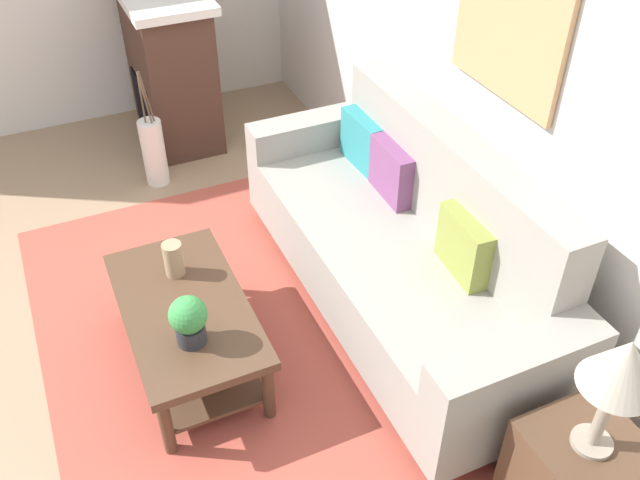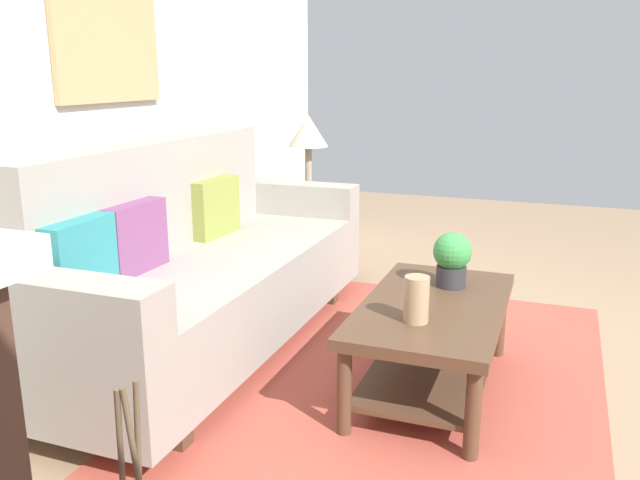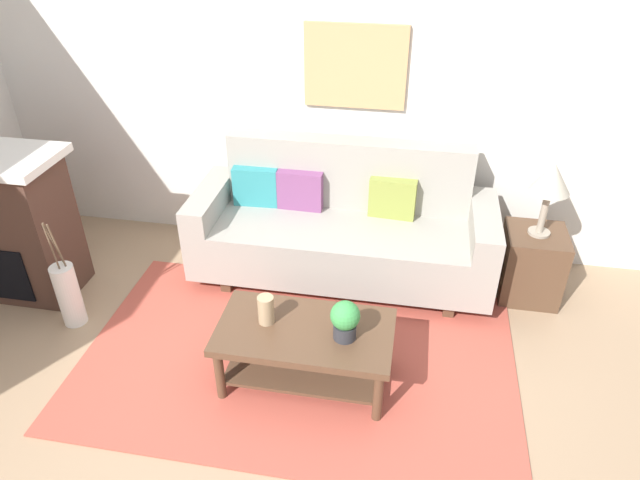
% 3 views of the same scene
% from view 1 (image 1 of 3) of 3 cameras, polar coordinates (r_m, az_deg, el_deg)
% --- Properties ---
extents(ground_plane, '(9.74, 9.74, 0.00)m').
position_cam_1_polar(ground_plane, '(3.85, -15.60, -10.36)').
color(ground_plane, '#9E7F60').
extents(wall_back, '(5.74, 0.10, 2.70)m').
position_cam_1_polar(wall_back, '(3.69, 14.17, 14.04)').
color(wall_back, silver).
rests_on(wall_back, ground_plane).
extents(area_rug, '(2.92, 1.84, 0.01)m').
position_cam_1_polar(area_rug, '(3.89, -8.42, -8.27)').
color(area_rug, '#B24C3D').
rests_on(area_rug, ground_plane).
extents(couch, '(2.33, 0.84, 1.08)m').
position_cam_1_polar(couch, '(3.80, 6.82, -0.66)').
color(couch, gray).
rests_on(couch, ground_plane).
extents(throw_pillow_teal, '(0.37, 0.14, 0.32)m').
position_cam_1_polar(throw_pillow_teal, '(4.23, 3.61, 8.17)').
color(throw_pillow_teal, teal).
rests_on(throw_pillow_teal, couch).
extents(throw_pillow_plum, '(0.36, 0.13, 0.32)m').
position_cam_1_polar(throw_pillow_plum, '(3.96, 6.04, 5.68)').
color(throw_pillow_plum, '#7A4270').
rests_on(throw_pillow_plum, couch).
extents(throw_pillow_olive, '(0.37, 0.15, 0.32)m').
position_cam_1_polar(throw_pillow_olive, '(3.47, 11.91, -0.45)').
color(throw_pillow_olive, olive).
rests_on(throw_pillow_olive, couch).
extents(coffee_table, '(1.10, 0.60, 0.43)m').
position_cam_1_polar(coffee_table, '(3.59, -10.95, -6.60)').
color(coffee_table, '#513826').
rests_on(coffee_table, ground_plane).
extents(tabletop_vase, '(0.10, 0.10, 0.19)m').
position_cam_1_polar(tabletop_vase, '(3.63, -12.02, -1.55)').
color(tabletop_vase, tan).
rests_on(tabletop_vase, coffee_table).
extents(potted_plant_tabletop, '(0.18, 0.18, 0.26)m').
position_cam_1_polar(potted_plant_tabletop, '(3.23, -10.81, -6.49)').
color(potted_plant_tabletop, '#2D2D33').
rests_on(potted_plant_tabletop, coffee_table).
extents(table_lamp, '(0.28, 0.28, 0.57)m').
position_cam_1_polar(table_lamp, '(2.63, 23.71, -9.73)').
color(table_lamp, gray).
rests_on(table_lamp, side_table).
extents(fireplace, '(1.02, 0.58, 1.16)m').
position_cam_1_polar(fireplace, '(5.51, -12.28, 13.91)').
color(fireplace, '#472D23').
rests_on(fireplace, ground_plane).
extents(floor_vase, '(0.16, 0.16, 0.49)m').
position_cam_1_polar(floor_vase, '(5.08, -13.58, 7.05)').
color(floor_vase, white).
rests_on(floor_vase, ground_plane).
extents(floor_vase_branch_a, '(0.04, 0.05, 0.36)m').
position_cam_1_polar(floor_vase_branch_a, '(4.85, -14.28, 11.22)').
color(floor_vase_branch_a, brown).
rests_on(floor_vase_branch_a, floor_vase).
extents(floor_vase_branch_b, '(0.05, 0.05, 0.36)m').
position_cam_1_polar(floor_vase_branch_b, '(4.88, -14.16, 11.41)').
color(floor_vase_branch_b, brown).
rests_on(floor_vase_branch_b, floor_vase).
extents(floor_vase_branch_c, '(0.05, 0.02, 0.36)m').
position_cam_1_polar(floor_vase_branch_c, '(4.88, -14.56, 11.32)').
color(floor_vase_branch_c, brown).
rests_on(floor_vase_branch_c, floor_vase).
extents(framed_painting, '(0.78, 0.03, 0.63)m').
position_cam_1_polar(framed_painting, '(3.46, 15.31, 16.35)').
color(framed_painting, tan).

